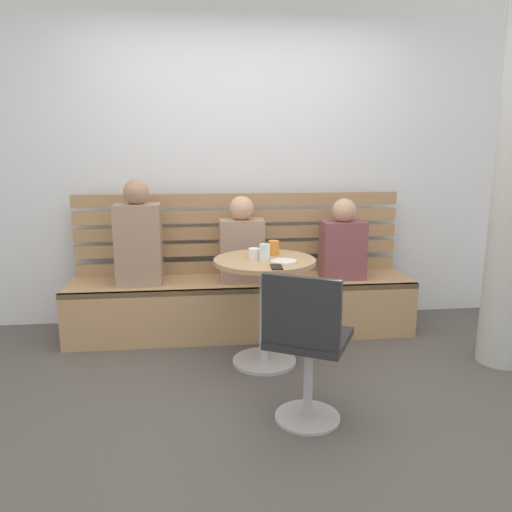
{
  "coord_description": "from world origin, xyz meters",
  "views": [
    {
      "loc": [
        -0.31,
        -2.58,
        1.46
      ],
      "look_at": [
        0.05,
        0.66,
        0.75
      ],
      "focal_mm": 34.81,
      "sensor_mm": 36.0,
      "label": 1
    }
  ],
  "objects": [
    {
      "name": "white_chair",
      "position": [
        0.22,
        -0.2,
        0.46
      ],
      "size": [
        0.54,
        0.54,
        0.85
      ],
      "color": "#ADADB2",
      "rests_on": "ground"
    },
    {
      "name": "back_wall",
      "position": [
        0.0,
        1.64,
        1.45
      ],
      "size": [
        5.2,
        0.1,
        2.9
      ],
      "primitive_type": "cube",
      "color": "silver",
      "rests_on": "ground"
    },
    {
      "name": "cup_ceramic_white",
      "position": [
        0.04,
        0.62,
        0.78
      ],
      "size": [
        0.08,
        0.08,
        0.07
      ],
      "primitive_type": "cylinder",
      "color": "white",
      "rests_on": "cafe_table"
    },
    {
      "name": "ground",
      "position": [
        0.0,
        0.0,
        0.0
      ],
      "size": [
        8.0,
        8.0,
        0.0
      ],
      "primitive_type": "plane",
      "color": "#514C47"
    },
    {
      "name": "person_adult",
      "position": [
        -0.78,
        1.18,
        0.8
      ],
      "size": [
        0.34,
        0.22,
        0.8
      ],
      "color": "#9E7F6B",
      "rests_on": "booth_bench"
    },
    {
      "name": "booth_backrest",
      "position": [
        0.0,
        1.44,
        0.78
      ],
      "size": [
        2.65,
        0.04,
        0.66
      ],
      "color": "#A68157",
      "rests_on": "booth_bench"
    },
    {
      "name": "cup_tumbler_orange",
      "position": [
        0.18,
        0.73,
        0.79
      ],
      "size": [
        0.07,
        0.07,
        0.1
      ],
      "primitive_type": "cylinder",
      "color": "orange",
      "rests_on": "cafe_table"
    },
    {
      "name": "phone_on_table",
      "position": [
        0.15,
        0.36,
        0.74
      ],
      "size": [
        0.08,
        0.14,
        0.01
      ],
      "primitive_type": "cube",
      "rotation": [
        0.0,
        0.0,
        3.09
      ],
      "color": "black",
      "rests_on": "cafe_table"
    },
    {
      "name": "cafe_table",
      "position": [
        0.1,
        0.61,
        0.52
      ],
      "size": [
        0.68,
        0.68,
        0.74
      ],
      "color": "#ADADB2",
      "rests_on": "ground"
    },
    {
      "name": "person_child_left",
      "position": [
        -0.0,
        1.18,
        0.73
      ],
      "size": [
        0.34,
        0.22,
        0.67
      ],
      "color": "#9E7F6B",
      "rests_on": "booth_bench"
    },
    {
      "name": "booth_bench",
      "position": [
        0.0,
        1.2,
        0.22
      ],
      "size": [
        2.7,
        0.52,
        0.44
      ],
      "color": "tan",
      "rests_on": "ground"
    },
    {
      "name": "plate_small",
      "position": [
        0.21,
        0.49,
        0.75
      ],
      "size": [
        0.17,
        0.17,
        0.01
      ],
      "primitive_type": "cylinder",
      "color": "white",
      "rests_on": "cafe_table"
    },
    {
      "name": "cup_water_clear",
      "position": [
        0.1,
        0.56,
        0.8
      ],
      "size": [
        0.07,
        0.07,
        0.11
      ],
      "primitive_type": "cylinder",
      "color": "white",
      "rests_on": "cafe_table"
    },
    {
      "name": "person_child_middle",
      "position": [
        0.8,
        1.18,
        0.72
      ],
      "size": [
        0.34,
        0.22,
        0.64
      ],
      "color": "brown",
      "rests_on": "booth_bench"
    }
  ]
}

